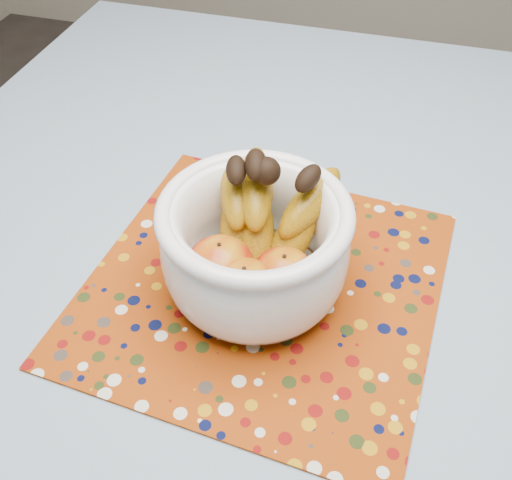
# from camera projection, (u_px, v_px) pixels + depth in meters

# --- Properties ---
(table) EXTENTS (1.20, 1.20, 0.75)m
(table) POSITION_uv_depth(u_px,v_px,m) (303.00, 272.00, 0.93)
(table) COLOR brown
(table) RESTS_ON ground
(tablecloth) EXTENTS (1.32, 1.32, 0.01)m
(tablecloth) POSITION_uv_depth(u_px,v_px,m) (306.00, 235.00, 0.88)
(tablecloth) COLOR #5F839F
(tablecloth) RESTS_ON table
(placemat) EXTENTS (0.48, 0.48, 0.00)m
(placemat) POSITION_uv_depth(u_px,v_px,m) (263.00, 285.00, 0.80)
(placemat) COLOR #883107
(placemat) RESTS_ON tablecloth
(fruit_bowl) EXTENTS (0.25, 0.25, 0.19)m
(fruit_bowl) POSITION_uv_depth(u_px,v_px,m) (258.00, 237.00, 0.74)
(fruit_bowl) COLOR white
(fruit_bowl) RESTS_ON placemat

